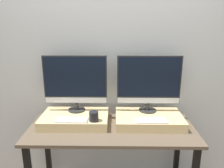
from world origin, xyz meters
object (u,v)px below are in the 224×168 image
object	(u,v)px
keyboard_left	(72,120)
monitor_left	(75,81)
mug	(94,116)
keyboard_right	(151,120)
monitor_right	(149,82)

from	to	relation	value
keyboard_left	monitor_left	bearing A→B (deg)	90.00
monitor_left	keyboard_left	world-z (taller)	monitor_left
monitor_left	mug	distance (m)	0.41
mug	keyboard_right	world-z (taller)	mug
monitor_left	mug	size ratio (longest dim) A/B	7.04
keyboard_right	keyboard_left	bearing A→B (deg)	180.00
mug	monitor_right	world-z (taller)	monitor_right
monitor_right	keyboard_right	size ratio (longest dim) A/B	2.19
mug	keyboard_right	xyz separation A→B (m)	(0.53, 0.00, -0.04)
keyboard_left	mug	world-z (taller)	mug
mug	monitor_right	bearing A→B (deg)	24.81
monitor_left	keyboard_left	xyz separation A→B (m)	(0.00, -0.24, -0.30)
monitor_left	monitor_right	bearing A→B (deg)	0.00
keyboard_left	keyboard_right	world-z (taller)	same
keyboard_right	mug	bearing A→B (deg)	180.00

